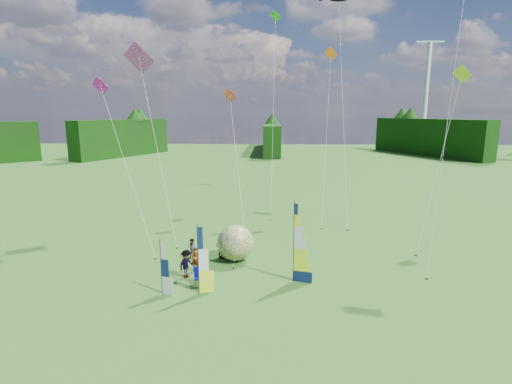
{
  "coord_description": "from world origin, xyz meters",
  "views": [
    {
      "loc": [
        -0.04,
        -20.03,
        10.35
      ],
      "look_at": [
        -1.0,
        4.0,
        5.5
      ],
      "focal_mm": 28.0,
      "sensor_mm": 36.0,
      "label": 1
    }
  ],
  "objects_px": {
    "side_banner_left": "(198,260)",
    "spectator_b": "(193,249)",
    "spectator_d": "(221,248)",
    "side_banner_far": "(161,268)",
    "camp_chair": "(199,277)",
    "spectator_c": "(186,264)",
    "bol_inflatable": "(235,243)",
    "feather_banner_main": "(294,243)",
    "kite_whale": "(343,96)",
    "spectator_a": "(196,260)"
  },
  "relations": [
    {
      "from": "spectator_d",
      "to": "side_banner_left",
      "type": "bearing_deg",
      "value": 121.27
    },
    {
      "from": "spectator_a",
      "to": "spectator_b",
      "type": "relative_size",
      "value": 1.01
    },
    {
      "from": "camp_chair",
      "to": "spectator_b",
      "type": "bearing_deg",
      "value": 90.18
    },
    {
      "from": "feather_banner_main",
      "to": "side_banner_left",
      "type": "relative_size",
      "value": 1.24
    },
    {
      "from": "side_banner_left",
      "to": "bol_inflatable",
      "type": "relative_size",
      "value": 1.56
    },
    {
      "from": "feather_banner_main",
      "to": "kite_whale",
      "type": "bearing_deg",
      "value": 86.35
    },
    {
      "from": "spectator_a",
      "to": "side_banner_far",
      "type": "bearing_deg",
      "value": -107.96
    },
    {
      "from": "spectator_a",
      "to": "spectator_b",
      "type": "xyz_separation_m",
      "value": [
        -0.61,
        2.03,
        -0.01
      ]
    },
    {
      "from": "bol_inflatable",
      "to": "feather_banner_main",
      "type": "bearing_deg",
      "value": -41.56
    },
    {
      "from": "side_banner_left",
      "to": "feather_banner_main",
      "type": "bearing_deg",
      "value": 9.47
    },
    {
      "from": "side_banner_left",
      "to": "camp_chair",
      "type": "distance_m",
      "value": 1.79
    },
    {
      "from": "feather_banner_main",
      "to": "side_banner_far",
      "type": "height_order",
      "value": "feather_banner_main"
    },
    {
      "from": "bol_inflatable",
      "to": "spectator_c",
      "type": "height_order",
      "value": "bol_inflatable"
    },
    {
      "from": "bol_inflatable",
      "to": "spectator_a",
      "type": "xyz_separation_m",
      "value": [
        -2.44,
        -2.11,
        -0.48
      ]
    },
    {
      "from": "spectator_c",
      "to": "kite_whale",
      "type": "distance_m",
      "value": 23.07
    },
    {
      "from": "kite_whale",
      "to": "bol_inflatable",
      "type": "bearing_deg",
      "value": -102.16
    },
    {
      "from": "side_banner_left",
      "to": "side_banner_far",
      "type": "xyz_separation_m",
      "value": [
        -2.12,
        -0.17,
        -0.41
      ]
    },
    {
      "from": "side_banner_far",
      "to": "kite_whale",
      "type": "distance_m",
      "value": 24.94
    },
    {
      "from": "spectator_b",
      "to": "kite_whale",
      "type": "bearing_deg",
      "value": 58.46
    },
    {
      "from": "feather_banner_main",
      "to": "spectator_b",
      "type": "bearing_deg",
      "value": 168.78
    },
    {
      "from": "spectator_a",
      "to": "spectator_d",
      "type": "bearing_deg",
      "value": 63.93
    },
    {
      "from": "bol_inflatable",
      "to": "spectator_d",
      "type": "relative_size",
      "value": 1.59
    },
    {
      "from": "spectator_c",
      "to": "camp_chair",
      "type": "height_order",
      "value": "spectator_c"
    },
    {
      "from": "side_banner_far",
      "to": "kite_whale",
      "type": "xyz_separation_m",
      "value": [
        13.12,
        18.57,
        10.25
      ]
    },
    {
      "from": "side_banner_left",
      "to": "spectator_b",
      "type": "bearing_deg",
      "value": 95.68
    },
    {
      "from": "spectator_a",
      "to": "spectator_c",
      "type": "distance_m",
      "value": 1.16
    },
    {
      "from": "spectator_b",
      "to": "camp_chair",
      "type": "xyz_separation_m",
      "value": [
        1.23,
        -4.19,
        -0.24
      ]
    },
    {
      "from": "feather_banner_main",
      "to": "spectator_d",
      "type": "bearing_deg",
      "value": 157.51
    },
    {
      "from": "spectator_c",
      "to": "kite_whale",
      "type": "xyz_separation_m",
      "value": [
        12.17,
        16.28,
        10.92
      ]
    },
    {
      "from": "feather_banner_main",
      "to": "side_banner_far",
      "type": "relative_size",
      "value": 1.56
    },
    {
      "from": "feather_banner_main",
      "to": "bol_inflatable",
      "type": "height_order",
      "value": "feather_banner_main"
    },
    {
      "from": "feather_banner_main",
      "to": "spectator_a",
      "type": "relative_size",
      "value": 3.12
    },
    {
      "from": "bol_inflatable",
      "to": "camp_chair",
      "type": "distance_m",
      "value": 4.7
    },
    {
      "from": "side_banner_far",
      "to": "spectator_a",
      "type": "distance_m",
      "value": 3.72
    },
    {
      "from": "side_banner_far",
      "to": "bol_inflatable",
      "type": "bearing_deg",
      "value": 73.65
    },
    {
      "from": "bol_inflatable",
      "to": "kite_whale",
      "type": "distance_m",
      "value": 19.24
    },
    {
      "from": "feather_banner_main",
      "to": "spectator_c",
      "type": "distance_m",
      "value": 6.89
    },
    {
      "from": "camp_chair",
      "to": "kite_whale",
      "type": "bearing_deg",
      "value": 41.05
    },
    {
      "from": "feather_banner_main",
      "to": "spectator_b",
      "type": "height_order",
      "value": "feather_banner_main"
    },
    {
      "from": "kite_whale",
      "to": "side_banner_far",
      "type": "bearing_deg",
      "value": -101.83
    },
    {
      "from": "spectator_b",
      "to": "spectator_c",
      "type": "xyz_separation_m",
      "value": [
        0.23,
        -3.11,
        0.14
      ]
    },
    {
      "from": "spectator_c",
      "to": "side_banner_far",
      "type": "bearing_deg",
      "value": -173.9
    },
    {
      "from": "spectator_a",
      "to": "camp_chair",
      "type": "height_order",
      "value": "spectator_a"
    },
    {
      "from": "feather_banner_main",
      "to": "spectator_a",
      "type": "distance_m",
      "value": 6.68
    },
    {
      "from": "spectator_a",
      "to": "spectator_c",
      "type": "relative_size",
      "value": 0.86
    },
    {
      "from": "spectator_a",
      "to": "camp_chair",
      "type": "bearing_deg",
      "value": -70.51
    },
    {
      "from": "side_banner_left",
      "to": "spectator_d",
      "type": "height_order",
      "value": "side_banner_left"
    },
    {
      "from": "feather_banner_main",
      "to": "kite_whale",
      "type": "height_order",
      "value": "kite_whale"
    },
    {
      "from": "spectator_a",
      "to": "spectator_c",
      "type": "bearing_deg",
      "value": -105.81
    },
    {
      "from": "feather_banner_main",
      "to": "kite_whale",
      "type": "distance_m",
      "value": 19.76
    }
  ]
}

